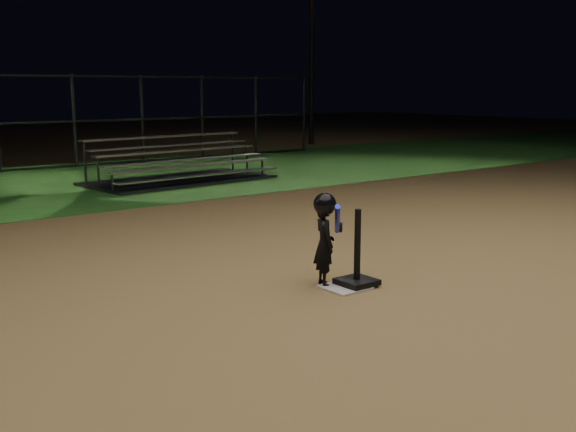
# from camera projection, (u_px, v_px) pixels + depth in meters

# --- Properties ---
(ground) EXTENTS (80.00, 80.00, 0.00)m
(ground) POSITION_uv_depth(u_px,v_px,m) (345.00, 288.00, 7.39)
(ground) COLOR olive
(ground) RESTS_ON ground
(grass_strip) EXTENTS (60.00, 8.00, 0.01)m
(grass_strip) POSITION_uv_depth(u_px,v_px,m) (39.00, 185.00, 15.15)
(grass_strip) COLOR #255D1E
(grass_strip) RESTS_ON ground
(home_plate) EXTENTS (0.45, 0.45, 0.02)m
(home_plate) POSITION_uv_depth(u_px,v_px,m) (345.00, 287.00, 7.39)
(home_plate) COLOR beige
(home_plate) RESTS_ON ground
(batting_tee) EXTENTS (0.38, 0.38, 0.83)m
(batting_tee) POSITION_uv_depth(u_px,v_px,m) (357.00, 270.00, 7.43)
(batting_tee) COLOR black
(batting_tee) RESTS_ON home_plate
(child_batter) EXTENTS (0.45, 0.57, 1.03)m
(child_batter) POSITION_uv_depth(u_px,v_px,m) (325.00, 237.00, 7.41)
(child_batter) COLOR black
(child_batter) RESTS_ON ground
(bleacher_right) EXTENTS (4.40, 2.43, 1.04)m
(bleacher_right) POSITION_uv_depth(u_px,v_px,m) (180.00, 173.00, 15.76)
(bleacher_right) COLOR #B7B7BC
(bleacher_right) RESTS_ON ground
(light_pole_right) EXTENTS (0.90, 0.53, 8.30)m
(light_pole_right) POSITION_uv_depth(u_px,v_px,m) (313.00, 11.00, 25.31)
(light_pole_right) COLOR #2D2D30
(light_pole_right) RESTS_ON ground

